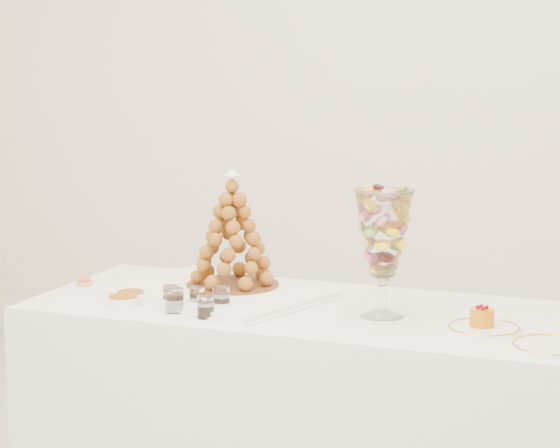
% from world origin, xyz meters
% --- Properties ---
extents(buffet_table, '(1.84, 0.78, 0.69)m').
position_xyz_m(buffet_table, '(0.08, 0.29, 0.35)').
color(buffet_table, white).
rests_on(buffet_table, ground).
extents(lace_tray, '(0.77, 0.67, 0.02)m').
position_xyz_m(lace_tray, '(-0.28, 0.33, 0.70)').
color(lace_tray, white).
rests_on(lace_tray, buffet_table).
extents(macaron_vase, '(0.17, 0.17, 0.38)m').
position_xyz_m(macaron_vase, '(0.29, 0.25, 0.94)').
color(macaron_vase, white).
rests_on(macaron_vase, buffet_table).
extents(cake_plate, '(0.21, 0.21, 0.01)m').
position_xyz_m(cake_plate, '(0.60, 0.19, 0.70)').
color(cake_plate, white).
rests_on(cake_plate, buffet_table).
extents(spare_plate, '(0.22, 0.22, 0.01)m').
position_xyz_m(spare_plate, '(0.81, 0.07, 0.70)').
color(spare_plate, white).
rests_on(spare_plate, buffet_table).
extents(pink_tart, '(0.06, 0.06, 0.04)m').
position_xyz_m(pink_tart, '(-0.77, 0.31, 0.71)').
color(pink_tart, tan).
rests_on(pink_tart, buffet_table).
extents(verrine_a, '(0.05, 0.05, 0.06)m').
position_xyz_m(verrine_a, '(-0.37, 0.16, 0.72)').
color(verrine_a, white).
rests_on(verrine_a, buffet_table).
extents(verrine_b, '(0.06, 0.06, 0.06)m').
position_xyz_m(verrine_b, '(-0.28, 0.16, 0.72)').
color(verrine_b, white).
rests_on(verrine_b, buffet_table).
extents(verrine_c, '(0.06, 0.06, 0.07)m').
position_xyz_m(verrine_c, '(-0.20, 0.16, 0.73)').
color(verrine_c, white).
rests_on(verrine_c, buffet_table).
extents(verrine_d, '(0.06, 0.06, 0.07)m').
position_xyz_m(verrine_d, '(-0.32, 0.08, 0.73)').
color(verrine_d, white).
rests_on(verrine_d, buffet_table).
extents(verrine_e, '(0.05, 0.05, 0.07)m').
position_xyz_m(verrine_e, '(-0.20, 0.05, 0.73)').
color(verrine_e, white).
rests_on(verrine_e, buffet_table).
extents(ramekin_back, '(0.09, 0.09, 0.03)m').
position_xyz_m(ramekin_back, '(-0.51, 0.17, 0.71)').
color(ramekin_back, white).
rests_on(ramekin_back, buffet_table).
extents(ramekin_front, '(0.10, 0.10, 0.03)m').
position_xyz_m(ramekin_front, '(-0.50, 0.09, 0.71)').
color(ramekin_front, white).
rests_on(ramekin_front, buffet_table).
extents(croquembouche, '(0.31, 0.31, 0.38)m').
position_xyz_m(croquembouche, '(-0.26, 0.40, 0.90)').
color(croquembouche, brown).
rests_on(croquembouche, lace_tray).
extents(mousse_cake, '(0.07, 0.07, 0.06)m').
position_xyz_m(mousse_cake, '(0.60, 0.20, 0.73)').
color(mousse_cake, '#D16E09').
rests_on(mousse_cake, cake_plate).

